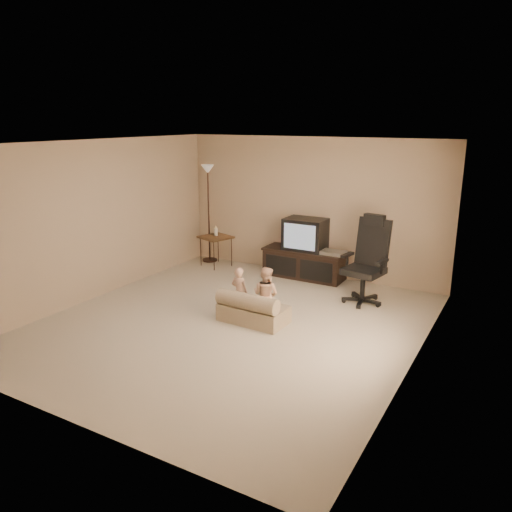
# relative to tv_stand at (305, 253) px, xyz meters

# --- Properties ---
(floor) EXTENTS (5.50, 5.50, 0.00)m
(floor) POSITION_rel_tv_stand_xyz_m (-0.01, -2.49, -0.45)
(floor) COLOR beige
(floor) RESTS_ON ground
(room_shell) EXTENTS (5.50, 5.50, 5.50)m
(room_shell) POSITION_rel_tv_stand_xyz_m (-0.01, -2.49, 1.07)
(room_shell) COLOR white
(room_shell) RESTS_ON floor
(tv_stand) EXTENTS (1.53, 0.56, 1.09)m
(tv_stand) POSITION_rel_tv_stand_xyz_m (0.00, 0.00, 0.00)
(tv_stand) COLOR black
(tv_stand) RESTS_ON floor
(office_chair) EXTENTS (0.73, 0.77, 1.38)m
(office_chair) POSITION_rel_tv_stand_xyz_m (1.35, -0.68, 0.04)
(office_chair) COLOR black
(office_chair) RESTS_ON floor
(side_table) EXTENTS (0.68, 0.68, 0.80)m
(side_table) POSITION_rel_tv_stand_xyz_m (-1.81, -0.19, 0.12)
(side_table) COLOR brown
(side_table) RESTS_ON floor
(floor_lamp) EXTENTS (0.30, 0.30, 1.94)m
(floor_lamp) POSITION_rel_tv_stand_xyz_m (-2.12, 0.04, 0.96)
(floor_lamp) COLOR black
(floor_lamp) RESTS_ON floor
(child_sofa) EXTENTS (0.98, 0.58, 0.47)m
(child_sofa) POSITION_rel_tv_stand_xyz_m (0.21, -2.29, -0.26)
(child_sofa) COLOR tan
(child_sofa) RESTS_ON floor
(toddler_left) EXTENTS (0.29, 0.22, 0.76)m
(toddler_left) POSITION_rel_tv_stand_xyz_m (-0.05, -2.20, -0.07)
(toddler_left) COLOR #DBA889
(toddler_left) RESTS_ON floor
(toddler_right) EXTENTS (0.41, 0.24, 0.82)m
(toddler_right) POSITION_rel_tv_stand_xyz_m (0.37, -2.18, -0.04)
(toddler_right) COLOR #DBA889
(toddler_right) RESTS_ON floor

